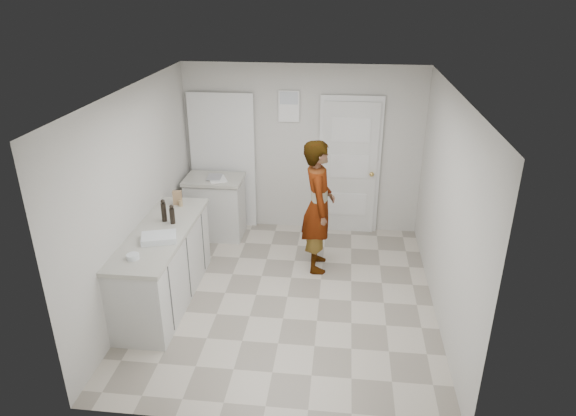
# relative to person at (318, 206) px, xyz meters

# --- Properties ---
(ground) EXTENTS (4.00, 4.00, 0.00)m
(ground) POSITION_rel_person_xyz_m (-0.31, -0.78, -0.88)
(ground) COLOR gray
(ground) RESTS_ON ground
(room_shell) EXTENTS (4.00, 4.00, 4.00)m
(room_shell) POSITION_rel_person_xyz_m (-0.49, 1.17, 0.14)
(room_shell) COLOR beige
(room_shell) RESTS_ON ground
(main_counter) EXTENTS (0.64, 1.96, 0.93)m
(main_counter) POSITION_rel_person_xyz_m (-1.76, -0.98, -0.46)
(main_counter) COLOR silver
(main_counter) RESTS_ON ground
(side_counter) EXTENTS (0.84, 0.61, 0.93)m
(side_counter) POSITION_rel_person_xyz_m (-1.56, 0.77, -0.45)
(side_counter) COLOR silver
(side_counter) RESTS_ON ground
(person) EXTENTS (0.48, 0.68, 1.77)m
(person) POSITION_rel_person_xyz_m (0.00, 0.00, 0.00)
(person) COLOR silver
(person) RESTS_ON ground
(cake_mix_box) EXTENTS (0.12, 0.07, 0.18)m
(cake_mix_box) POSITION_rel_person_xyz_m (-1.78, -0.22, 0.13)
(cake_mix_box) COLOR olive
(cake_mix_box) RESTS_ON main_counter
(spice_jar) EXTENTS (0.05, 0.05, 0.08)m
(spice_jar) POSITION_rel_person_xyz_m (-1.73, -0.27, 0.08)
(spice_jar) COLOR tan
(spice_jar) RESTS_ON main_counter
(oil_cruet_a) EXTENTS (0.06, 0.06, 0.24)m
(oil_cruet_a) POSITION_rel_person_xyz_m (-1.67, -0.78, 0.16)
(oil_cruet_a) COLOR black
(oil_cruet_a) RESTS_ON main_counter
(oil_cruet_b) EXTENTS (0.06, 0.06, 0.28)m
(oil_cruet_b) POSITION_rel_person_xyz_m (-1.79, -0.72, 0.17)
(oil_cruet_b) COLOR black
(oil_cruet_b) RESTS_ON main_counter
(baking_dish) EXTENTS (0.44, 0.37, 0.07)m
(baking_dish) POSITION_rel_person_xyz_m (-1.68, -1.21, 0.07)
(baking_dish) COLOR silver
(baking_dish) RESTS_ON main_counter
(egg_bowl) EXTENTS (0.13, 0.13, 0.05)m
(egg_bowl) POSITION_rel_person_xyz_m (-1.81, -1.64, 0.07)
(egg_bowl) COLOR silver
(egg_bowl) RESTS_ON main_counter
(papers) EXTENTS (0.34, 0.37, 0.01)m
(papers) POSITION_rel_person_xyz_m (-1.49, 0.71, 0.05)
(papers) COLOR white
(papers) RESTS_ON side_counter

